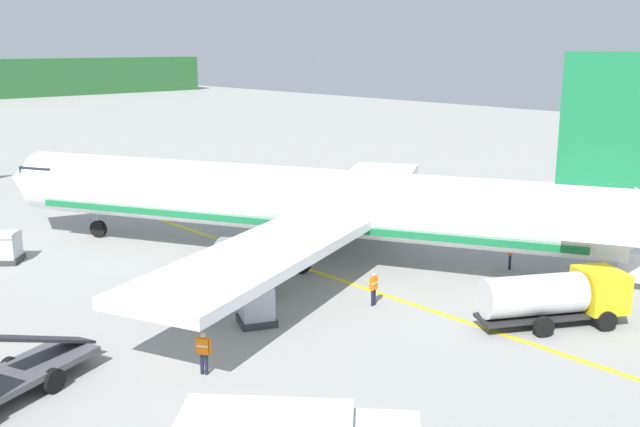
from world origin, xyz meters
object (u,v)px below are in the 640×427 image
(service_truck_fuel, at_px, (555,295))
(crew_loader_left, at_px, (510,252))
(cargo_container_mid, at_px, (256,305))
(cargo_container_near, at_px, (632,267))
(cargo_container_far, at_px, (4,247))
(airliner_foreground, at_px, (302,202))
(crew_marshaller, at_px, (204,350))
(crew_loader_right, at_px, (374,286))

(service_truck_fuel, bearing_deg, crew_loader_left, 46.04)
(service_truck_fuel, height_order, cargo_container_mid, service_truck_fuel)
(cargo_container_near, xyz_separation_m, cargo_container_far, (-22.65, 26.18, 0.00))
(airliner_foreground, relative_size, crew_marshaller, 22.86)
(service_truck_fuel, distance_m, cargo_container_near, 8.21)
(cargo_container_near, relative_size, cargo_container_mid, 0.99)
(crew_marshaller, xyz_separation_m, crew_loader_left, (19.95, -0.50, 0.03))
(cargo_container_near, xyz_separation_m, crew_loader_left, (-2.47, 5.75, 0.12))
(airliner_foreground, distance_m, crew_loader_left, 12.02)
(cargo_container_near, bearing_deg, cargo_container_mid, 153.35)
(cargo_container_mid, bearing_deg, crew_loader_left, -11.77)
(cargo_container_near, height_order, crew_marshaller, cargo_container_near)
(airliner_foreground, relative_size, cargo_container_mid, 18.15)
(cargo_container_far, bearing_deg, airliner_foreground, -40.27)
(cargo_container_near, distance_m, crew_marshaller, 23.26)
(cargo_container_near, bearing_deg, crew_marshaller, 164.43)
(cargo_container_mid, relative_size, crew_loader_left, 1.23)
(cargo_container_near, relative_size, crew_marshaller, 1.25)
(service_truck_fuel, height_order, cargo_container_near, service_truck_fuel)
(airliner_foreground, distance_m, cargo_container_mid, 10.58)
(service_truck_fuel, relative_size, cargo_container_near, 3.17)
(cargo_container_near, height_order, cargo_container_far, cargo_container_far)
(cargo_container_near, relative_size, cargo_container_far, 0.86)
(cargo_container_near, xyz_separation_m, crew_loader_right, (-12.25, 6.98, 0.07))
(cargo_container_far, xyz_separation_m, crew_marshaller, (0.24, -19.94, 0.09))
(airliner_foreground, height_order, crew_loader_right, airliner_foreground)
(crew_loader_right, bearing_deg, service_truck_fuel, -60.51)
(airliner_foreground, xyz_separation_m, crew_marshaller, (-12.81, -8.88, -2.40))
(airliner_foreground, relative_size, crew_loader_right, 23.39)
(service_truck_fuel, xyz_separation_m, cargo_container_far, (-14.46, 26.37, -0.50))
(crew_loader_left, relative_size, crew_loader_right, 1.05)
(crew_loader_right, bearing_deg, cargo_container_mid, 160.57)
(service_truck_fuel, bearing_deg, airliner_foreground, 95.24)
(crew_loader_right, bearing_deg, cargo_container_far, 118.45)
(cargo_container_far, bearing_deg, cargo_container_near, -49.13)
(service_truck_fuel, xyz_separation_m, cargo_container_mid, (-9.63, 9.14, -0.50))
(cargo_container_near, relative_size, crew_loader_left, 1.22)
(cargo_container_far, distance_m, crew_marshaller, 19.94)
(service_truck_fuel, bearing_deg, crew_marshaller, 155.64)
(crew_marshaller, height_order, crew_loader_left, crew_loader_left)
(service_truck_fuel, xyz_separation_m, crew_loader_left, (5.73, 5.94, -0.38))
(cargo_container_far, distance_m, crew_loader_right, 21.84)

